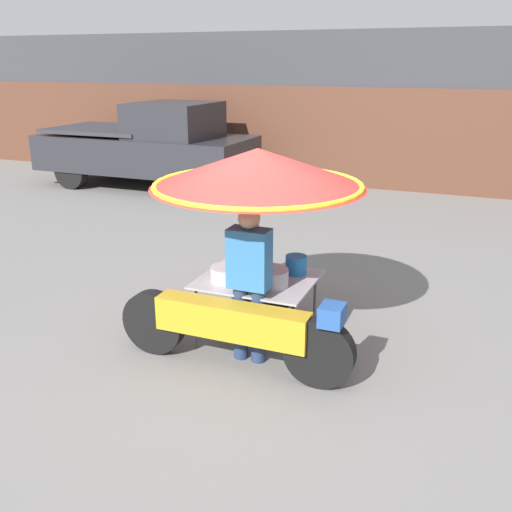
{
  "coord_description": "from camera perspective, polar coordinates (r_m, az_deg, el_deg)",
  "views": [
    {
      "loc": [
        1.9,
        -4.51,
        2.73
      ],
      "look_at": [
        -0.07,
        0.38,
        0.92
      ],
      "focal_mm": 40.0,
      "sensor_mm": 36.0,
      "label": 1
    }
  ],
  "objects": [
    {
      "name": "ground_plane",
      "position": [
        5.6,
        -0.81,
        -10.19
      ],
      "size": [
        36.0,
        36.0,
        0.0
      ],
      "primitive_type": "plane",
      "color": "slate"
    },
    {
      "name": "vendor_motorcycle_cart",
      "position": [
        5.39,
        -0.02,
        6.21
      ],
      "size": [
        2.3,
        2.06,
        1.96
      ],
      "color": "black",
      "rests_on": "ground"
    },
    {
      "name": "pickup_truck",
      "position": [
        13.22,
        -10.51,
        10.75
      ],
      "size": [
        4.82,
        2.0,
        1.89
      ],
      "color": "black",
      "rests_on": "ground"
    },
    {
      "name": "shopfront_building",
      "position": [
        13.92,
        14.48,
        14.02
      ],
      "size": [
        28.0,
        2.06,
        3.37
      ],
      "color": "#38383D",
      "rests_on": "ground"
    },
    {
      "name": "vendor_person",
      "position": [
        5.25,
        -0.66,
        -2.2
      ],
      "size": [
        0.38,
        0.22,
        1.51
      ],
      "color": "navy",
      "rests_on": "ground"
    }
  ]
}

